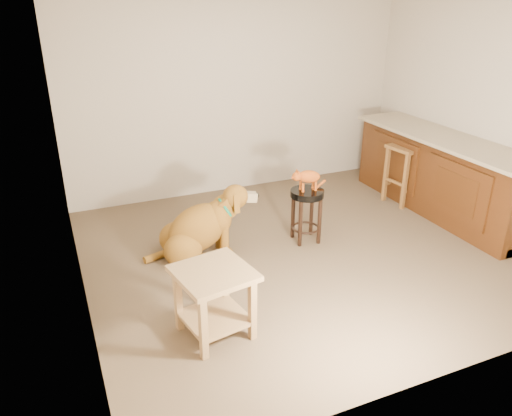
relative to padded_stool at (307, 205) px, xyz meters
name	(u,v)px	position (x,y,z in m)	size (l,w,h in m)	color
floor	(310,250)	(-0.07, -0.23, -0.41)	(4.50, 4.00, 0.01)	brown
room_shell	(318,89)	(-0.07, -0.23, 1.26)	(4.54, 4.04, 2.62)	#B0A38E
cabinet_run	(441,177)	(1.88, 0.07, 0.03)	(0.70, 2.56, 0.94)	#47240C
padded_stool	(307,205)	(0.00, 0.00, 0.00)	(0.36, 0.36, 0.58)	black
wood_stool	(405,173)	(1.65, 0.46, -0.03)	(0.45, 0.45, 0.75)	brown
side_table	(214,293)	(-1.42, -1.14, -0.04)	(0.64, 0.64, 0.57)	olive
golden_retriever	(199,230)	(-1.16, 0.13, -0.13)	(1.21, 0.62, 0.77)	brown
tabby_kitten	(307,177)	(-0.01, 0.00, 0.31)	(0.43, 0.15, 0.27)	#953D0E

